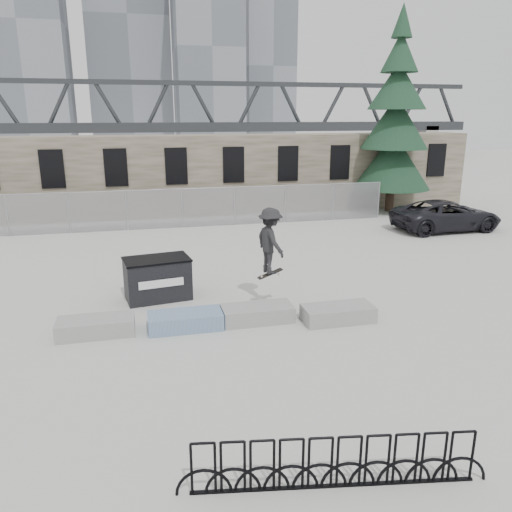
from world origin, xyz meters
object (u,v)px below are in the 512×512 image
Objects in this scene: bike_rack at (335,463)px; skateboarder at (270,241)px; planter_far_left at (96,326)px; planter_offset at (338,313)px; suv at (446,215)px; dumpster at (157,278)px; spruce_tree at (395,126)px; planter_center_right at (257,313)px; planter_center_left at (185,320)px.

skateboarder is at bearing 82.39° from bike_rack.
planter_offset is (6.59, -0.65, 0.00)m from planter_far_left.
skateboarder is at bearing 123.52° from suv.
dumpster is 19.04m from spruce_tree.
planter_offset is 0.17× the size of spruce_tree.
spruce_tree is (12.01, 20.97, 4.52)m from bike_rack.
planter_center_right is 3.65m from dumpster.
spruce_tree is at bearing 57.61° from planter_offset.
bike_rack is 24.58m from spruce_tree.
planter_center_right is 6.66m from bike_rack.
dumpster is 0.40× the size of suv.
dumpster reaches higher than bike_rack.
planter_far_left is 0.94× the size of skateboarder.
spruce_tree is at bearing 41.56° from planter_far_left.
suv is at bearing 44.42° from planter_offset.
bike_rack is (-2.59, -6.11, 0.19)m from planter_offset.
bike_rack is at bearing -119.81° from spruce_tree.
skateboarder is (-10.98, -13.22, -2.93)m from spruce_tree.
planter_offset is 0.37× the size of suv.
skateboarder is at bearing -31.39° from dumpster.
planter_center_right is 19.05m from spruce_tree.
bike_rack reaches higher than planter_far_left.
dumpster is (-0.61, 2.52, 0.42)m from planter_center_left.
planter_center_right is at bearing 1.05° from planter_center_left.
planter_far_left and planter_center_right have the same top height.
dumpster is (-2.64, 2.49, 0.42)m from planter_center_right.
planter_center_left is at bearing 121.41° from suv.
planter_far_left is 6.63m from planter_offset.
planter_center_left is 0.17× the size of spruce_tree.
planter_center_right is at bearing 166.56° from planter_offset.
planter_far_left is 0.37× the size of suv.
bike_rack is (4.01, -6.76, 0.19)m from planter_far_left.
spruce_tree is 17.43m from skateboarder.
dumpster is 1.01× the size of skateboarder.
dumpster reaches higher than planter_offset.
skateboarder reaches higher than planter_far_left.
planter_far_left is 0.41× the size of bike_rack.
dumpster is 3.83m from skateboarder.
spruce_tree reaches higher than planter_center_right.
spruce_tree is (14.28, 11.84, 4.29)m from dumpster.
planter_center_right is 0.92× the size of dumpster.
planter_offset is at bearing -40.48° from dumpster.
planter_offset is 6.64m from bike_rack.
spruce_tree reaches higher than planter_far_left.
planter_offset is 18.21m from spruce_tree.
planter_far_left is at bearing 117.06° from suv.
suv reaches higher than planter_offset.
planter_offset is 0.41× the size of bike_rack.
planter_center_right is 0.94× the size of skateboarder.
planter_far_left is at bearing -138.44° from spruce_tree.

